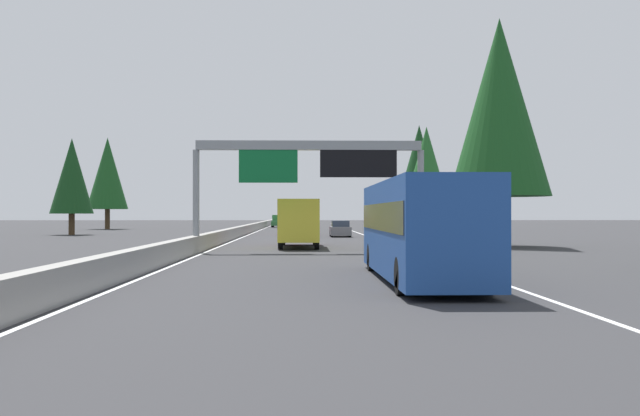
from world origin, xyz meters
TOP-DOWN VIEW (x-y plane):
  - ground_plane at (60.00, 0.00)m, footprint 320.00×320.00m
  - median_barrier at (80.00, 0.30)m, footprint 180.00×0.56m
  - shoulder_stripe_right at (70.00, -11.52)m, footprint 160.00×0.16m
  - shoulder_stripe_median at (70.00, -0.25)m, footprint 160.00×0.16m
  - sign_gantry_overhead at (38.67, -6.04)m, footprint 0.50×12.68m
  - bus_far_right at (21.68, -9.17)m, footprint 11.50×2.55m
  - box_truck_distant_b at (44.09, -5.29)m, footprint 8.50×2.40m
  - sedan_mid_left at (65.73, -5.29)m, footprint 4.40×1.80m
  - pickup_far_center at (109.83, -1.88)m, footprint 5.60×2.00m
  - sedan_near_right at (64.36, -8.93)m, footprint 4.40×1.80m
  - minivan_mid_center at (72.29, -5.30)m, footprint 5.00×1.95m
  - sedan_distant_a at (102.08, -5.28)m, footprint 4.40×1.80m
  - conifer_right_near at (44.85, -18.08)m, footprint 6.42×6.42m
  - conifer_right_mid at (70.33, -17.79)m, footprint 4.70×4.70m
  - conifer_right_far at (93.59, -20.83)m, footprint 6.02×6.02m
  - conifer_left_mid at (70.55, 17.06)m, footprint 4.17×4.17m
  - conifer_left_far at (95.73, 20.29)m, footprint 5.35×5.35m

SIDE VIEW (x-z plane):
  - ground_plane at x=60.00m, z-range 0.00..0.00m
  - shoulder_stripe_right at x=70.00m, z-range 0.00..0.01m
  - shoulder_stripe_median at x=70.00m, z-range 0.00..0.01m
  - median_barrier at x=80.00m, z-range 0.00..0.90m
  - sedan_mid_left at x=65.73m, z-range -0.05..1.42m
  - sedan_near_right at x=64.36m, z-range -0.05..1.42m
  - sedan_distant_a at x=102.08m, z-range -0.05..1.42m
  - pickup_far_center at x=109.83m, z-range -0.02..1.84m
  - minivan_mid_center at x=72.29m, z-range 0.11..1.80m
  - box_truck_distant_b at x=44.09m, z-range 0.14..3.09m
  - bus_far_right at x=21.68m, z-range 0.17..3.27m
  - sign_gantry_overhead at x=38.67m, z-range 1.80..7.89m
  - conifer_left_mid at x=70.55m, z-range 1.02..10.50m
  - conifer_right_mid at x=70.33m, z-range 1.15..11.84m
  - conifer_left_far at x=95.73m, z-range 1.31..13.48m
  - conifer_right_far at x=93.59m, z-range 1.48..15.16m
  - conifer_right_near at x=44.85m, z-range 1.58..16.17m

